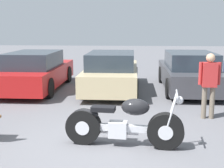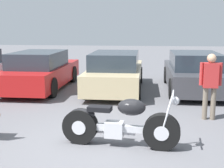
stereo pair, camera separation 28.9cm
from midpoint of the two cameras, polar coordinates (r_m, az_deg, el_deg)
name	(u,v)px [view 2 (the right image)]	position (r m, az deg, el deg)	size (l,w,h in m)	color
ground_plane	(94,146)	(5.98, -2.00, -11.25)	(60.00, 60.00, 0.00)	slate
motorcycle	(119,124)	(5.84, 2.76, -7.28)	(2.22, 0.67, 1.06)	black
parked_car_red	(41,71)	(11.35, -12.18, 2.33)	(1.81, 4.52, 1.35)	red
parked_car_champagne	(116,72)	(10.81, 1.42, 2.16)	(1.81, 4.52, 1.35)	#C6B284
parked_car_dark_grey	(193,72)	(11.15, 15.37, 2.04)	(1.81, 4.52, 1.35)	#3D3D42
person_standing	(210,81)	(7.77, 18.57, 0.47)	(0.52, 0.21, 1.59)	#726656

